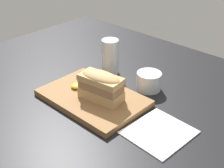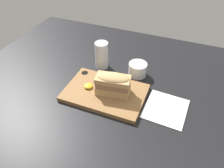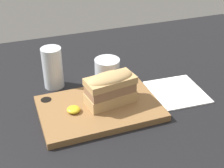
% 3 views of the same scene
% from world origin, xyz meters
% --- Properties ---
extents(dining_table, '(1.51, 1.09, 0.02)m').
position_xyz_m(dining_table, '(0.00, 0.00, 0.01)').
color(dining_table, black).
rests_on(dining_table, ground).
extents(serving_board, '(0.33, 0.22, 0.02)m').
position_xyz_m(serving_board, '(-0.10, -0.03, 0.03)').
color(serving_board, olive).
rests_on(serving_board, dining_table).
extents(sandwich, '(0.14, 0.08, 0.09)m').
position_xyz_m(sandwich, '(-0.06, -0.03, 0.09)').
color(sandwich, tan).
rests_on(sandwich, serving_board).
extents(mustard_dollop, '(0.04, 0.04, 0.01)m').
position_xyz_m(mustard_dollop, '(-0.17, -0.04, 0.05)').
color(mustard_dollop, gold).
rests_on(mustard_dollop, serving_board).
extents(water_glass, '(0.06, 0.06, 0.13)m').
position_xyz_m(water_glass, '(-0.19, 0.14, 0.08)').
color(water_glass, silver).
rests_on(water_glass, dining_table).
extents(wine_glass, '(0.08, 0.08, 0.06)m').
position_xyz_m(wine_glass, '(-0.01, 0.14, 0.05)').
color(wine_glass, silver).
rests_on(wine_glass, dining_table).
extents(napkin, '(0.16, 0.17, 0.00)m').
position_xyz_m(napkin, '(0.15, -0.02, 0.02)').
color(napkin, white).
rests_on(napkin, dining_table).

